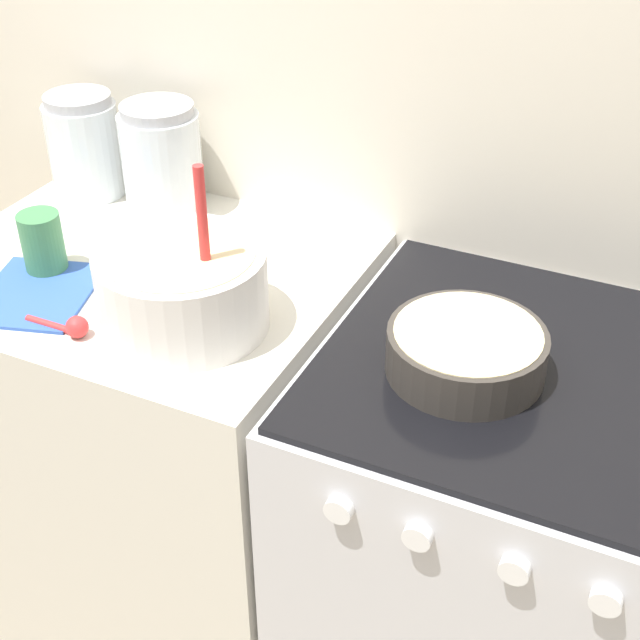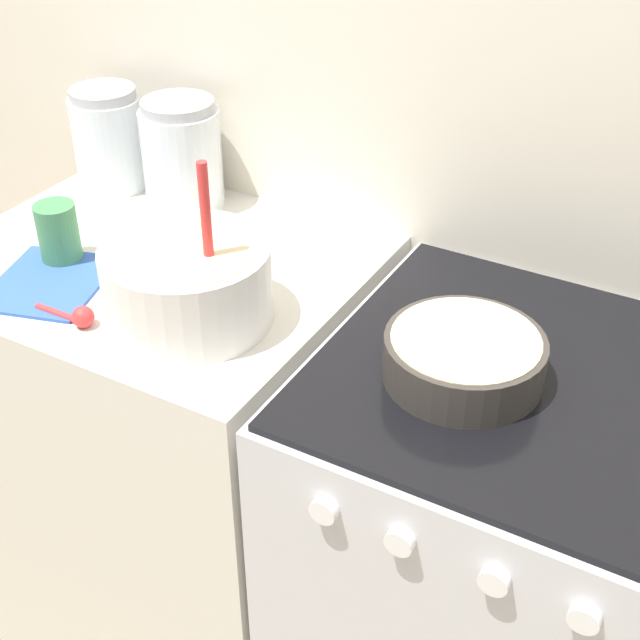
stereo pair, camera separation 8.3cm
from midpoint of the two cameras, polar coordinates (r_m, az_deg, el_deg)
wall_back at (r=1.60m, az=4.13°, el=14.10°), size 4.47×0.05×2.40m
countertop_cabinet at (r=1.90m, az=-11.13°, el=-8.93°), size 0.74×0.61×0.94m
stove at (r=1.68m, az=9.88°, el=-15.97°), size 0.64×0.63×0.94m
mixing_bowl at (r=1.41m, az=-10.48°, el=2.22°), size 0.27×0.27×0.28m
baking_pan at (r=1.32m, az=7.55°, el=-1.99°), size 0.24×0.24×0.07m
storage_jar_left at (r=1.88m, az=-16.04°, el=10.28°), size 0.14×0.14×0.21m
storage_jar_middle at (r=1.77m, az=-11.39°, el=9.59°), size 0.15×0.15×0.21m
tin_can at (r=1.63m, az=-18.75°, el=4.67°), size 0.07×0.07×0.11m
recipe_page at (r=1.59m, az=-19.13°, el=1.59°), size 0.23×0.25×0.01m
measuring_spoon at (r=1.46m, az=-17.23°, el=-0.43°), size 0.12×0.04×0.04m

